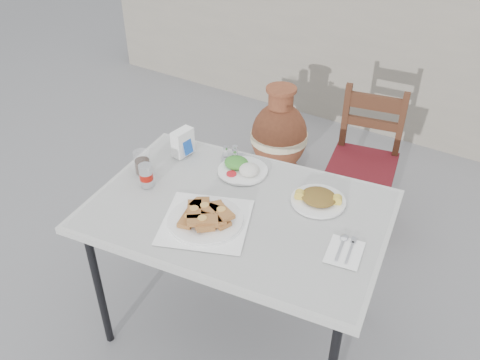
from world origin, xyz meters
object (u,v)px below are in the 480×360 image
Objects in this scene: napkin_holder at (183,142)px; cafe_table at (238,217)px; soda_can at (146,175)px; salad_rice_plate at (242,168)px; cola_glass at (142,163)px; chair at (364,161)px; terracotta_urn at (279,137)px; salad_chopped_plate at (318,198)px; pide_plate at (206,216)px; condiment_caddy at (232,155)px.

cafe_table is at bearing -19.30° from napkin_holder.
napkin_holder reaches higher than cafe_table.
salad_rice_plate is at bearing 47.23° from soda_can.
cola_glass is at bearing -178.57° from cafe_table.
cola_glass is at bearing -132.40° from chair.
soda_can is 0.16× the size of terracotta_urn.
salad_chopped_plate is at bearing 5.97° from napkin_holder.
pide_plate is 1.92× the size of salad_chopped_plate.
pide_plate is 0.66× the size of terracotta_urn.
napkin_holder reaches higher than chair.
salad_rice_plate is at bearing 10.22° from napkin_holder.
soda_can is at bearing -132.77° from salad_rice_plate.
napkin_holder is 1.18m from terracotta_urn.
soda_can reaches higher than pide_plate.
cafe_table is 0.18m from pide_plate.
cafe_table is at bearing -52.88° from condiment_caddy.
cola_glass is 0.13× the size of chair.
pide_plate is at bearing -16.76° from cola_glass.
cola_glass is 0.24m from napkin_holder.
condiment_caddy is at bearing 110.29° from pide_plate.
napkin_holder is 1.02× the size of condiment_caddy.
napkin_holder reaches higher than soda_can.
cafe_table is 0.35m from salad_chopped_plate.
chair is at bearing 81.33° from cafe_table.
soda_can is (-0.30, -0.32, 0.03)m from salad_rice_plate.
chair is (0.40, 0.82, -0.34)m from condiment_caddy.
cafe_table reaches higher than terracotta_urn.
salad_rice_plate is at bearing -70.94° from terracotta_urn.
cola_glass reaches higher than salad_chopped_plate.
cola_glass is 1.38m from terracotta_urn.
salad_rice_plate is 0.33m from napkin_holder.
terracotta_urn is at bearing 125.56° from salad_chopped_plate.
cafe_table is 1.97× the size of terracotta_urn.
soda_can is 0.11m from cola_glass.
salad_rice_plate is at bearing -32.44° from condiment_caddy.
napkin_holder is at bearing 155.02° from cafe_table.
cafe_table is at bearing 1.43° from cola_glass.
salad_rice_plate is at bearing 32.95° from cola_glass.
cola_glass is 0.83× the size of condiment_caddy.
cafe_table is 0.38m from condiment_caddy.
cola_glass is 1.37m from chair.
chair is (0.63, 0.91, -0.38)m from napkin_holder.
napkin_holder reaches higher than terracotta_urn.
soda_can reaches higher than condiment_caddy.
napkin_holder is (-0.03, 0.30, 0.01)m from soda_can.
condiment_caddy is (-0.10, 0.06, 0.00)m from salad_rice_plate.
terracotta_urn is (-0.43, 1.43, -0.47)m from pide_plate.
condiment_caddy is 0.19× the size of terracotta_urn.
pide_plate reaches higher than terracotta_urn.
salad_rice_plate reaches higher than cafe_table.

